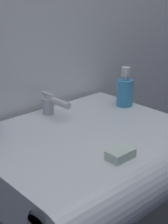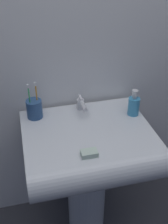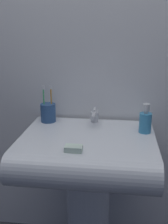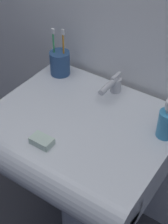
# 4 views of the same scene
# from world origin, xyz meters

# --- Properties ---
(sink_pedestal) EXTENTS (0.22, 0.22, 0.62)m
(sink_pedestal) POSITION_xyz_m (0.00, 0.00, 0.31)
(sink_pedestal) COLOR white
(sink_pedestal) RESTS_ON ground
(sink_basin) EXTENTS (0.63, 0.55, 0.14)m
(sink_basin) POSITION_xyz_m (0.00, -0.06, 0.69)
(sink_basin) COLOR white
(sink_basin) RESTS_ON sink_pedestal
(faucet) EXTENTS (0.04, 0.14, 0.07)m
(faucet) POSITION_xyz_m (0.01, 0.17, 0.80)
(faucet) COLOR silver
(faucet) RESTS_ON sink_basin
(toothbrush_cup) EXTENTS (0.08, 0.08, 0.20)m
(toothbrush_cup) POSITION_xyz_m (-0.24, 0.17, 0.81)
(toothbrush_cup) COLOR #2D5184
(toothbrush_cup) RESTS_ON sink_basin
(soap_bottle) EXTENTS (0.06, 0.06, 0.14)m
(soap_bottle) POSITION_xyz_m (0.27, 0.07, 0.82)
(soap_bottle) COLOR #3F99CC
(soap_bottle) RESTS_ON sink_basin
(bar_soap) EXTENTS (0.07, 0.05, 0.02)m
(bar_soap) POSITION_xyz_m (-0.04, -0.19, 0.77)
(bar_soap) COLOR silver
(bar_soap) RESTS_ON sink_basin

